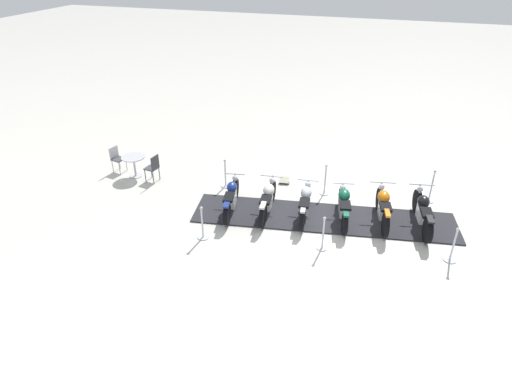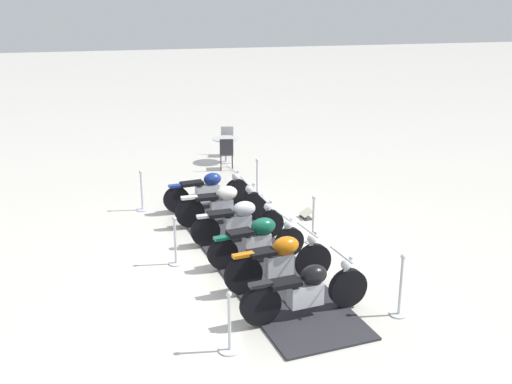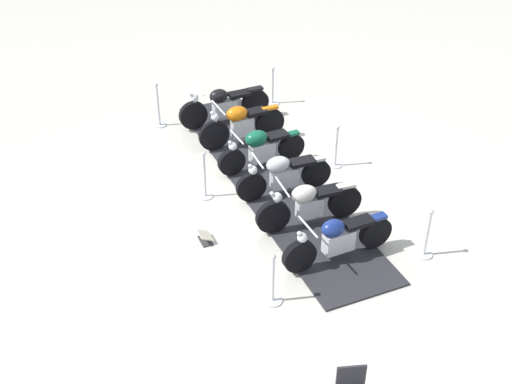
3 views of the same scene
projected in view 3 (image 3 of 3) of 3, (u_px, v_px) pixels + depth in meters
The scene contains 15 objects.
ground_plane at pixel (272, 181), 13.90m from camera, with size 80.00×80.00×0.00m, color beige.
display_platform at pixel (272, 180), 13.88m from camera, with size 7.82×1.64×0.04m, color #28282D.
motorcycle_black at pixel (224, 105), 15.73m from camera, with size 2.30×0.75×1.01m.
motorcycle_copper at pixel (241, 123), 14.85m from camera, with size 2.10×0.76×1.04m.
motorcycle_forest at pixel (261, 148), 14.02m from camera, with size 2.04×0.72×0.91m.
motorcycle_chrome at pixel (283, 174), 13.17m from camera, with size 2.06×0.64×0.93m.
motorcycle_cream at pixel (308, 203), 12.32m from camera, with size 2.16×0.69×0.99m.
motorcycle_navy at pixel (338, 239), 11.48m from camera, with size 2.18×0.72×0.93m.
stanchion_left_mid at pixel (336, 152), 14.19m from camera, with size 0.29×0.29×1.01m.
stanchion_right_rear at pixel (273, 287), 10.71m from camera, with size 0.33×0.33×1.01m.
stanchion_right_front at pixel (159, 111), 15.71m from camera, with size 0.31×0.31×1.12m.
stanchion_left_rear at pixel (426, 241), 11.68m from camera, with size 0.32×0.32×1.02m.
stanchion_left_front at pixel (273, 93), 16.74m from camera, with size 0.35×0.35×1.01m.
stanchion_right_mid at pixel (205, 182), 13.20m from camera, with size 0.30×0.30×1.07m.
info_placard at pixel (205, 238), 12.16m from camera, with size 0.29×0.38×0.21m.
Camera 3 is at (3.18, 11.16, 7.66)m, focal length 45.74 mm.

